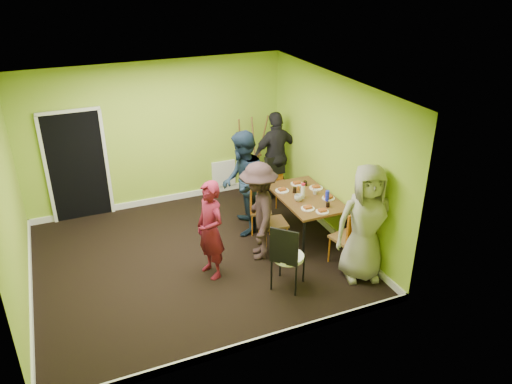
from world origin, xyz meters
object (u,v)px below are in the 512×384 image
(chair_left_near, at_px, (268,218))
(chair_back_end, at_px, (276,170))
(person_back_end, at_px, (276,156))
(dining_table, at_px, (306,199))
(easel, at_px, (252,155))
(chair_left_far, at_px, (256,206))
(chair_bentwood, at_px, (287,255))
(orange_bottle, at_px, (298,188))
(person_left_far, at_px, (243,184))
(person_left_near, at_px, (259,211))
(blue_bottle, at_px, (327,196))
(thermos, at_px, (303,192))
(person_standing, at_px, (211,230))
(chair_front_end, at_px, (351,235))
(person_front_end, at_px, (366,223))

(chair_left_near, distance_m, chair_back_end, 1.82)
(chair_left_near, distance_m, person_back_end, 2.02)
(dining_table, xyz_separation_m, easel, (-0.17, 2.01, 0.11))
(chair_left_far, distance_m, easel, 1.72)
(chair_bentwood, distance_m, person_back_end, 3.11)
(orange_bottle, bearing_deg, chair_left_far, 167.64)
(dining_table, relative_size, person_left_far, 0.81)
(chair_left_far, height_order, person_left_near, person_left_near)
(blue_bottle, distance_m, person_back_end, 1.85)
(orange_bottle, bearing_deg, chair_back_end, 84.93)
(blue_bottle, distance_m, person_left_far, 1.46)
(dining_table, xyz_separation_m, chair_back_end, (0.08, 1.40, -0.03))
(chair_bentwood, height_order, thermos, chair_bentwood)
(thermos, xyz_separation_m, person_left_far, (-0.86, 0.59, 0.06))
(person_standing, bearing_deg, chair_bentwood, 33.58)
(chair_bentwood, xyz_separation_m, person_left_far, (0.05, 1.85, 0.33))
(chair_front_end, bearing_deg, thermos, 92.07)
(chair_left_near, relative_size, chair_bentwood, 0.97)
(chair_bentwood, xyz_separation_m, thermos, (0.91, 1.26, 0.28))
(chair_left_far, height_order, person_back_end, person_back_end)
(person_back_end, bearing_deg, easel, -56.52)
(dining_table, height_order, person_standing, person_standing)
(person_left_far, bearing_deg, chair_left_near, 31.23)
(chair_front_end, xyz_separation_m, blue_bottle, (0.07, 0.87, 0.27))
(chair_back_end, bearing_deg, person_front_end, 88.04)
(person_standing, relative_size, person_front_end, 0.85)
(chair_left_far, relative_size, thermos, 3.73)
(dining_table, bearing_deg, chair_left_near, -166.50)
(chair_back_end, height_order, person_left_near, person_left_near)
(chair_back_end, bearing_deg, chair_bentwood, 63.71)
(person_left_near, bearing_deg, orange_bottle, 137.80)
(person_back_end, bearing_deg, thermos, 77.79)
(chair_left_near, bearing_deg, chair_back_end, 157.41)
(chair_front_end, bearing_deg, person_left_near, 133.96)
(chair_back_end, distance_m, person_left_near, 2.06)
(easel, bearing_deg, chair_back_end, -67.20)
(person_left_far, bearing_deg, dining_table, 79.58)
(person_standing, bearing_deg, person_back_end, 120.29)
(thermos, bearing_deg, person_back_end, 81.04)
(chair_left_far, bearing_deg, chair_front_end, 48.54)
(chair_back_end, distance_m, easel, 0.68)
(chair_back_end, distance_m, person_left_far, 1.37)
(chair_left_far, bearing_deg, chair_bentwood, 9.91)
(easel, relative_size, person_back_end, 0.91)
(chair_back_end, relative_size, thermos, 3.87)
(chair_left_near, distance_m, blue_bottle, 1.08)
(dining_table, distance_m, thermos, 0.20)
(chair_left_near, relative_size, thermos, 4.30)
(chair_left_near, bearing_deg, person_left_far, -161.81)
(dining_table, xyz_separation_m, chair_left_near, (-0.80, -0.19, -0.11))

